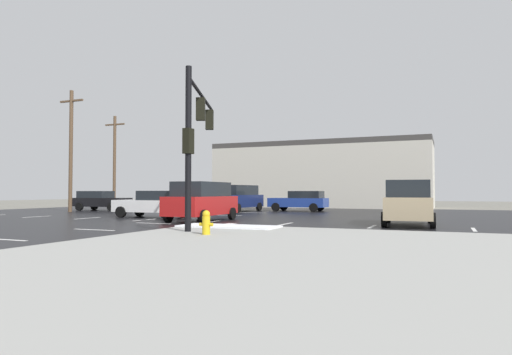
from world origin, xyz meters
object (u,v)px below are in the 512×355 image
Objects in this scene: suv_red at (202,200)px; traffic_signal_mast at (197,126)px; suv_tan at (408,202)px; sedan_white at (155,203)px; suv_navy at (238,198)px; utility_pole_far at (71,148)px; utility_pole_distant at (115,160)px; sedan_black at (101,200)px; sedan_blue at (300,201)px; fire_hydrant at (206,222)px.

traffic_signal_mast is at bearing -153.06° from suv_red.
sedan_white is (-14.33, 0.61, -0.24)m from suv_tan.
suv_red is at bearing -158.01° from suv_navy.
suv_navy is at bearing 26.90° from utility_pole_far.
sedan_black is at bearing -59.48° from utility_pole_distant.
utility_pole_far reaches higher than suv_navy.
utility_pole_far reaches higher than sedan_blue.
suv_tan is at bearing -71.31° from traffic_signal_mast.
sedan_blue is 0.94× the size of suv_red.
utility_pole_distant reaches higher than sedan_blue.
fire_hydrant is 0.16× the size of suv_navy.
utility_pole_distant reaches higher than suv_tan.
suv_navy is at bearing -9.66° from utility_pole_distant.
sedan_black is at bearing 70.02° from suv_tan.
fire_hydrant is 0.17× the size of sedan_black.
sedan_blue is 0.52× the size of utility_pole_distant.
sedan_white reaches higher than fire_hydrant.
utility_pole_far is at bearing 76.58° from suv_tan.
suv_navy is at bearing 15.09° from suv_red.
sedan_blue is at bearing -5.83° from suv_red.
sedan_blue is at bearing -116.15° from sedan_white.
utility_pole_distant is (-14.07, 2.40, 3.49)m from suv_navy.
suv_tan reaches higher than sedan_white.
sedan_blue is 0.49× the size of utility_pole_far.
utility_pole_distant reaches higher than sedan_white.
suv_red is 0.56× the size of utility_pole_distant.
suv_navy and suv_red have the same top height.
suv_red is (-10.17, -1.06, 0.00)m from suv_tan.
sedan_white is (-5.36, -11.68, 0.00)m from sedan_blue.
utility_pole_far reaches higher than suv_tan.
traffic_signal_mast is at bearing -154.03° from suv_navy.
sedan_white is at bearing -37.14° from sedan_black.
fire_hydrant is 10.35m from suv_tan.
suv_tan reaches higher than fire_hydrant.
sedan_blue is 0.93× the size of suv_tan.
suv_red is at bearing 6.46° from traffic_signal_mast.
sedan_black is 1.01× the size of sedan_white.
sedan_black is at bearing 59.03° from suv_red.
suv_navy is 4.89m from sedan_blue.
fire_hydrant is 24.43m from sedan_black.
suv_navy is 9.49m from sedan_white.
utility_pole_far is (-24.62, 4.31, 3.76)m from suv_tan.
sedan_black is 4.93m from utility_pole_far.
suv_navy is at bearing 10.92° from sedan_black.
sedan_blue is 16.14m from sedan_black.
suv_red is 15.87m from utility_pole_far.
sedan_black is at bearing 19.26° from sedan_blue.
suv_navy and suv_tan have the same top height.
sedan_blue and sedan_black have the same top height.
utility_pole_far is at bearing -100.50° from sedan_black.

